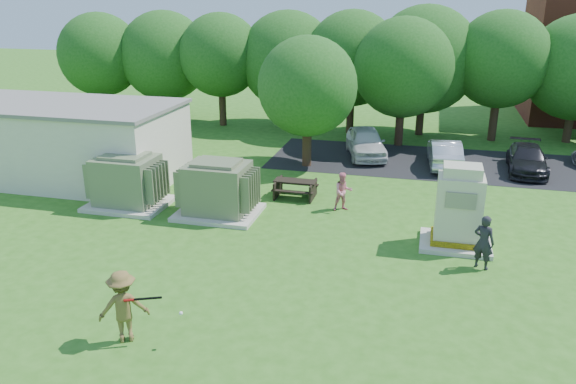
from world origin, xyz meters
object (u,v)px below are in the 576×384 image
(transformer_left, at_px, (127,182))
(transformer_right, at_px, (218,190))
(generator_cabinet, at_px, (458,211))
(person_at_picnic, at_px, (343,192))
(picnic_table, at_px, (295,187))
(car_white, at_px, (366,142))
(person_by_generator, at_px, (484,242))
(batter, at_px, (123,306))
(car_dark, at_px, (527,159))
(car_silver_a, at_px, (444,153))

(transformer_left, xyz_separation_m, transformer_right, (3.70, 0.00, 0.00))
(transformer_left, bearing_deg, generator_cabinet, -3.12)
(person_at_picnic, bearing_deg, picnic_table, 131.55)
(picnic_table, relative_size, person_at_picnic, 1.14)
(person_at_picnic, bearing_deg, car_white, 66.15)
(generator_cabinet, xyz_separation_m, car_white, (-4.16, 10.00, -0.47))
(transformer_left, distance_m, generator_cabinet, 12.21)
(person_by_generator, xyz_separation_m, person_at_picnic, (-4.79, 3.72, -0.11))
(generator_cabinet, relative_size, batter, 1.52)
(generator_cabinet, relative_size, person_by_generator, 1.62)
(person_at_picnic, distance_m, car_dark, 10.21)
(transformer_right, distance_m, picnic_table, 3.47)
(transformer_right, height_order, person_by_generator, transformer_right)
(transformer_right, relative_size, picnic_table, 1.78)
(transformer_right, relative_size, person_at_picnic, 2.02)
(transformer_left, xyz_separation_m, car_dark, (15.56, 8.57, -0.38))
(transformer_right, height_order, generator_cabinet, generator_cabinet)
(picnic_table, bearing_deg, generator_cabinet, -27.29)
(transformer_left, bearing_deg, car_dark, 28.85)
(batter, xyz_separation_m, car_white, (3.55, 17.46, -0.17))
(picnic_table, height_order, batter, batter)
(transformer_left, distance_m, car_dark, 17.77)
(transformer_right, height_order, batter, transformer_right)
(picnic_table, relative_size, car_dark, 0.41)
(transformer_left, relative_size, picnic_table, 1.78)
(transformer_right, xyz_separation_m, generator_cabinet, (8.49, -0.66, 0.23))
(transformer_right, xyz_separation_m, picnic_table, (2.33, 2.51, -0.52))
(batter, bearing_deg, picnic_table, -127.42)
(transformer_right, height_order, car_white, transformer_right)
(batter, xyz_separation_m, person_at_picnic, (3.63, 9.71, -0.16))
(car_white, bearing_deg, car_dark, -20.87)
(generator_cabinet, relative_size, car_white, 0.64)
(transformer_left, xyz_separation_m, batter, (4.48, -8.12, -0.07))
(person_by_generator, bearing_deg, car_white, -42.03)
(transformer_left, relative_size, car_dark, 0.73)
(transformer_right, xyz_separation_m, person_by_generator, (9.21, -2.13, -0.12))
(transformer_right, xyz_separation_m, person_at_picnic, (4.41, 1.59, -0.23))
(picnic_table, height_order, person_at_picnic, person_at_picnic)
(batter, relative_size, car_dark, 0.44)
(car_white, bearing_deg, transformer_right, -129.95)
(person_by_generator, bearing_deg, transformer_left, 15.56)
(person_at_picnic, bearing_deg, car_silver_a, 37.02)
(car_dark, bearing_deg, picnic_table, -144.37)
(car_white, bearing_deg, generator_cabinet, -82.48)
(generator_cabinet, relative_size, car_dark, 0.67)
(transformer_right, xyz_separation_m, car_dark, (11.86, 8.57, -0.38))
(generator_cabinet, bearing_deg, car_white, 112.59)
(person_by_generator, bearing_deg, person_at_picnic, -12.87)
(picnic_table, bearing_deg, person_at_picnic, -24.00)
(person_at_picnic, bearing_deg, transformer_left, 166.62)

